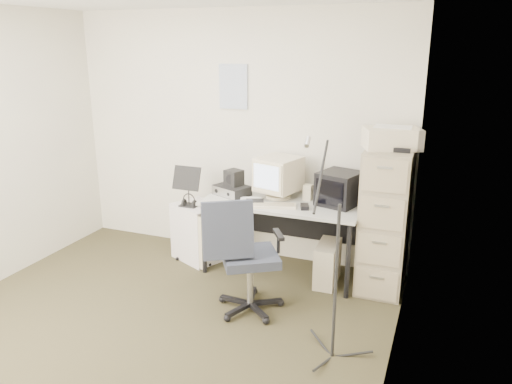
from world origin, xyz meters
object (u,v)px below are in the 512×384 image
(desk, at_px, (282,237))
(office_chair, at_px, (250,255))
(side_cart, at_px, (199,232))
(filing_cabinet, at_px, (385,220))

(desk, distance_m, office_chair, 0.81)
(desk, height_order, side_cart, desk)
(side_cart, bearing_deg, desk, 26.03)
(filing_cabinet, bearing_deg, office_chair, -139.46)
(filing_cabinet, height_order, desk, filing_cabinet)
(desk, xyz_separation_m, side_cart, (-0.91, -0.02, -0.07))
(side_cart, bearing_deg, office_chair, -16.35)
(office_chair, distance_m, side_cart, 1.20)
(desk, bearing_deg, filing_cabinet, 1.81)
(office_chair, xyz_separation_m, side_cart, (-0.89, 0.78, -0.20))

